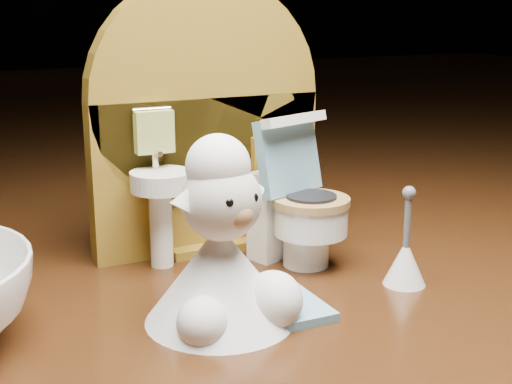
% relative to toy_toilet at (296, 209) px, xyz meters
% --- Properties ---
extents(backdrop_panel, '(0.13, 0.05, 0.15)m').
position_rel_toy_toilet_xyz_m(backdrop_panel, '(-0.03, 0.04, 0.04)').
color(backdrop_panel, olive).
rests_on(backdrop_panel, ground).
extents(toy_toilet, '(0.05, 0.06, 0.08)m').
position_rel_toy_toilet_xyz_m(toy_toilet, '(0.00, 0.00, 0.00)').
color(toy_toilet, white).
rests_on(toy_toilet, ground).
extents(bath_mat, '(0.05, 0.04, 0.00)m').
position_rel_toy_toilet_xyz_m(bath_mat, '(-0.04, -0.05, -0.03)').
color(bath_mat, '#6B9FB5').
rests_on(bath_mat, ground).
extents(toilet_brush, '(0.02, 0.02, 0.05)m').
position_rel_toy_toilet_xyz_m(toilet_brush, '(0.03, -0.05, -0.02)').
color(toilet_brush, white).
rests_on(toilet_brush, ground).
extents(plush_lamb, '(0.07, 0.07, 0.09)m').
position_rel_toy_toilet_xyz_m(plush_lamb, '(-0.06, -0.05, 0.00)').
color(plush_lamb, white).
rests_on(plush_lamb, ground).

